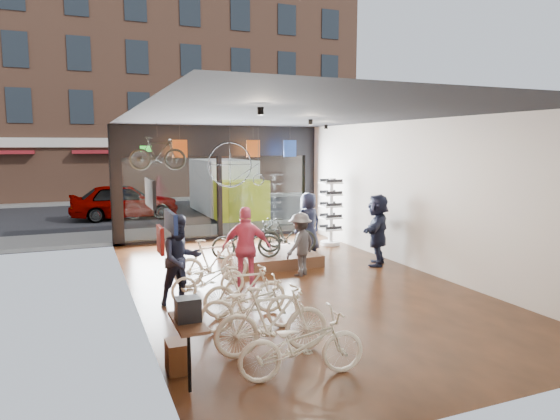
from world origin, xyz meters
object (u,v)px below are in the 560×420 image
display_bike_left (246,241)px  customer_2 (246,248)px  penny_farthing (239,166)px  floor_bike_0 (302,344)px  floor_bike_3 (245,290)px  display_platform (270,258)px  box_truck (228,189)px  floor_bike_2 (250,304)px  sunglasses_rack (331,212)px  floor_bike_5 (212,262)px  display_bike_mid (288,235)px  customer_3 (300,244)px  floor_bike_1 (272,320)px  hung_bike (158,154)px  street_car (125,201)px  display_bike_right (258,234)px  customer_5 (377,230)px  customer_4 (308,222)px  floor_bike_4 (208,279)px  customer_1 (181,259)px

display_bike_left → customer_2: (-0.53, -1.59, 0.15)m
penny_farthing → floor_bike_0: bearing=-102.7°
floor_bike_3 → display_platform: (1.88, 3.62, -0.33)m
box_truck → floor_bike_0: 15.84m
floor_bike_2 → sunglasses_rack: size_ratio=0.82×
penny_farthing → floor_bike_2: bearing=-106.4°
box_truck → floor_bike_5: bearing=-108.4°
display_bike_mid → customer_3: customer_3 is taller
floor_bike_1 → floor_bike_3: floor_bike_1 is taller
floor_bike_5 → hung_bike: (-0.57, 3.73, 2.39)m
floor_bike_1 → floor_bike_0: bearing=-168.6°
street_car → display_bike_right: street_car is taller
display_bike_mid → customer_5: (2.13, -1.06, 0.18)m
street_car → floor_bike_1: 15.59m
customer_3 → display_bike_right: bearing=-111.2°
floor_bike_0 → display_platform: bearing=-10.8°
customer_2 → customer_4: 4.22m
floor_bike_4 → hung_bike: hung_bike is taller
floor_bike_1 → customer_4: bearing=-24.9°
street_car → customer_3: bearing=-165.1°
floor_bike_1 → floor_bike_5: 4.04m
display_platform → customer_1: (-2.84, -2.45, 0.75)m
floor_bike_2 → floor_bike_5: floor_bike_5 is taller
floor_bike_0 → customer_3: customer_3 is taller
floor_bike_5 → customer_1: 1.44m
floor_bike_3 → sunglasses_rack: (4.61, 5.30, 0.59)m
display_bike_left → customer_4: size_ratio=0.99×
floor_bike_5 → customer_4: size_ratio=1.01×
floor_bike_2 → penny_farthing: (2.20, 7.45, 2.04)m
floor_bike_4 → hung_bike: (-0.23, 4.72, 2.50)m
floor_bike_4 → customer_3: customer_3 is taller
penny_farthing → floor_bike_3: bearing=-106.9°
customer_3 → street_car: bearing=-106.6°
floor_bike_4 → penny_farthing: 6.34m
customer_3 → floor_bike_2: bearing=20.8°
floor_bike_1 → penny_farthing: 9.02m
street_car → display_platform: 10.52m
customer_2 → customer_5: size_ratio=0.97×
box_truck → floor_bike_2: bearing=-105.0°
street_car → customer_3: 11.90m
customer_1 → customer_5: (5.45, 1.29, 0.04)m
floor_bike_4 → customer_4: 5.23m
floor_bike_0 → floor_bike_2: bearing=9.0°
floor_bike_0 → display_bike_right: (1.86, 6.96, 0.24)m
display_bike_mid → customer_4: 1.63m
display_bike_right → display_platform: bearing=-174.5°
display_bike_mid → sunglasses_rack: size_ratio=0.73×
floor_bike_3 → display_bike_left: (1.11, 3.23, 0.29)m
floor_bike_1 → display_bike_mid: 5.92m
box_truck → display_bike_mid: (-1.08, -9.22, -0.48)m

